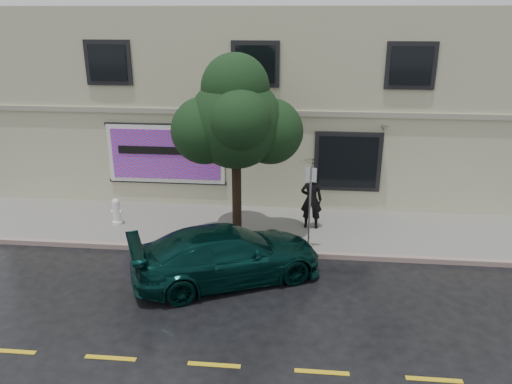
# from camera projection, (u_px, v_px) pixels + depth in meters

# --- Properties ---
(ground) EXTENTS (90.00, 90.00, 0.00)m
(ground) POSITION_uv_depth(u_px,v_px,m) (237.00, 279.00, 13.51)
(ground) COLOR black
(ground) RESTS_ON ground
(sidewalk) EXTENTS (20.00, 3.50, 0.15)m
(sidewalk) POSITION_uv_depth(u_px,v_px,m) (250.00, 228.00, 16.53)
(sidewalk) COLOR gray
(sidewalk) RESTS_ON ground
(curb) EXTENTS (20.00, 0.18, 0.16)m
(curb) POSITION_uv_depth(u_px,v_px,m) (244.00, 252.00, 14.89)
(curb) COLOR gray
(curb) RESTS_ON ground
(road_marking) EXTENTS (19.00, 0.12, 0.01)m
(road_marking) POSITION_uv_depth(u_px,v_px,m) (214.00, 365.00, 10.24)
(road_marking) COLOR gold
(road_marking) RESTS_ON ground
(building) EXTENTS (20.00, 8.12, 7.00)m
(building) POSITION_uv_depth(u_px,v_px,m) (265.00, 96.00, 20.73)
(building) COLOR #BFB89A
(building) RESTS_ON ground
(billboard) EXTENTS (4.30, 0.16, 2.20)m
(billboard) POSITION_uv_depth(u_px,v_px,m) (166.00, 154.00, 17.71)
(billboard) COLOR white
(billboard) RESTS_ON ground
(car) EXTENTS (5.53, 4.15, 1.47)m
(car) POSITION_uv_depth(u_px,v_px,m) (227.00, 254.00, 13.29)
(car) COLOR #072A27
(car) RESTS_ON ground
(pedestrian) EXTENTS (0.70, 0.47, 1.92)m
(pedestrian) POSITION_uv_depth(u_px,v_px,m) (311.00, 200.00, 16.08)
(pedestrian) COLOR black
(pedestrian) RESTS_ON sidewalk
(umbrella) EXTENTS (0.96, 0.96, 0.68)m
(umbrella) POSITION_uv_depth(u_px,v_px,m) (313.00, 161.00, 15.63)
(umbrella) COLOR black
(umbrella) RESTS_ON pedestrian
(street_tree) EXTENTS (2.70, 2.70, 5.04)m
(street_tree) POSITION_uv_depth(u_px,v_px,m) (236.00, 123.00, 14.33)
(street_tree) COLOR black
(street_tree) RESTS_ON sidewalk
(fire_hydrant) EXTENTS (0.36, 0.34, 0.89)m
(fire_hydrant) POSITION_uv_depth(u_px,v_px,m) (117.00, 212.00, 16.53)
(fire_hydrant) COLOR white
(fire_hydrant) RESTS_ON sidewalk
(sign_pole) EXTENTS (0.32, 0.07, 2.58)m
(sign_pole) POSITION_uv_depth(u_px,v_px,m) (310.00, 201.00, 14.34)
(sign_pole) COLOR #9A9DA3
(sign_pole) RESTS_ON sidewalk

